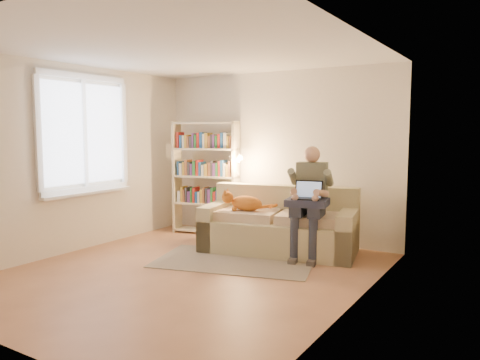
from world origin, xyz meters
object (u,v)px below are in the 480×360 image
Objects in this scene: person at (310,195)px; cat at (242,202)px; laptop at (308,194)px; sofa at (280,228)px; bookshelf at (206,172)px.

cat is (-0.95, -0.18, -0.15)m from person.
person is at bearing 90.42° from laptop.
cat is (-0.47, -0.24, 0.36)m from sofa.
person is 0.97m from cat.
person reaches higher than sofa.
person reaches higher than laptop.
bookshelf is (-1.08, 0.61, 0.33)m from cat.
laptop is (0.03, -0.12, 0.02)m from person.
laptop is at bearing -89.58° from person.
cat is at bearing -41.51° from bookshelf.
person is 2.14× the size of cat.
cat is 1.28m from bookshelf.
sofa is 1.74m from bookshelf.
sofa is 3.26× the size of cat.
laptop is (0.97, 0.05, 0.18)m from cat.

